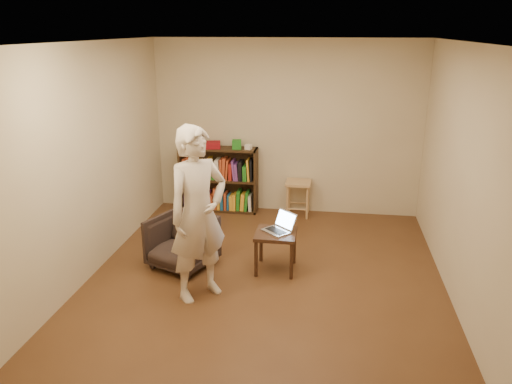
# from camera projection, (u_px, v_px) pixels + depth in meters

# --- Properties ---
(floor) EXTENTS (4.50, 4.50, 0.00)m
(floor) POSITION_uv_depth(u_px,v_px,m) (266.00, 276.00, 5.77)
(floor) COLOR #4E2E19
(floor) RESTS_ON ground
(ceiling) EXTENTS (4.50, 4.50, 0.00)m
(ceiling) POSITION_uv_depth(u_px,v_px,m) (268.00, 42.00, 4.95)
(ceiling) COLOR white
(ceiling) RESTS_ON wall_back
(wall_back) EXTENTS (4.00, 0.00, 4.00)m
(wall_back) POSITION_uv_depth(u_px,v_px,m) (287.00, 128.00, 7.47)
(wall_back) COLOR beige
(wall_back) RESTS_ON floor
(wall_left) EXTENTS (0.00, 4.50, 4.50)m
(wall_left) POSITION_uv_depth(u_px,v_px,m) (92.00, 161.00, 5.65)
(wall_left) COLOR beige
(wall_left) RESTS_ON floor
(wall_right) EXTENTS (0.00, 4.50, 4.50)m
(wall_right) POSITION_uv_depth(u_px,v_px,m) (461.00, 176.00, 5.07)
(wall_right) COLOR beige
(wall_right) RESTS_ON floor
(bookshelf) EXTENTS (1.20, 0.30, 1.00)m
(bookshelf) POSITION_uv_depth(u_px,v_px,m) (219.00, 183.00, 7.74)
(bookshelf) COLOR black
(bookshelf) RESTS_ON floor
(box_yellow) EXTENTS (0.21, 0.16, 0.17)m
(box_yellow) POSITION_uv_depth(u_px,v_px,m) (195.00, 142.00, 7.58)
(box_yellow) COLOR gold
(box_yellow) RESTS_ON bookshelf
(red_cloth) EXTENTS (0.32, 0.26, 0.09)m
(red_cloth) POSITION_uv_depth(u_px,v_px,m) (211.00, 145.00, 7.53)
(red_cloth) COLOR maroon
(red_cloth) RESTS_ON bookshelf
(box_green) EXTENTS (0.15, 0.15, 0.13)m
(box_green) POSITION_uv_depth(u_px,v_px,m) (237.00, 144.00, 7.47)
(box_green) COLOR #237820
(box_green) RESTS_ON bookshelf
(box_white) EXTENTS (0.11, 0.11, 0.07)m
(box_white) POSITION_uv_depth(u_px,v_px,m) (248.00, 147.00, 7.45)
(box_white) COLOR white
(box_white) RESTS_ON bookshelf
(stool) EXTENTS (0.37, 0.37, 0.54)m
(stool) POSITION_uv_depth(u_px,v_px,m) (298.00, 188.00, 7.50)
(stool) COLOR tan
(stool) RESTS_ON floor
(armchair) EXTENTS (0.88, 0.89, 0.62)m
(armchair) POSITION_uv_depth(u_px,v_px,m) (182.00, 242.00, 5.92)
(armchair) COLOR black
(armchair) RESTS_ON floor
(side_table) EXTENTS (0.47, 0.47, 0.48)m
(side_table) POSITION_uv_depth(u_px,v_px,m) (276.00, 239.00, 5.80)
(side_table) COLOR black
(side_table) RESTS_ON floor
(laptop) EXTENTS (0.43, 0.43, 0.22)m
(laptop) POSITION_uv_depth(u_px,v_px,m) (280.00, 226.00, 5.80)
(laptop) COLOR silver
(laptop) RESTS_ON side_table
(person) EXTENTS (0.78, 0.79, 1.84)m
(person) POSITION_uv_depth(u_px,v_px,m) (198.00, 214.00, 5.08)
(person) COLOR beige
(person) RESTS_ON floor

